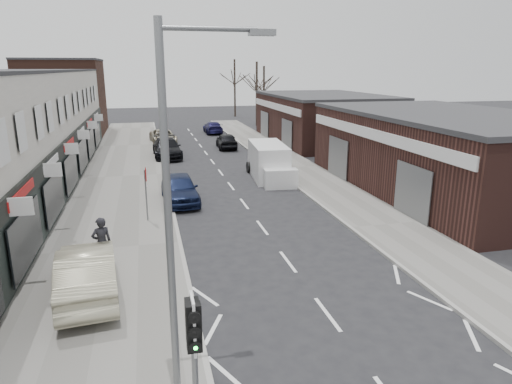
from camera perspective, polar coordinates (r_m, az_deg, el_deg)
ground at (r=12.97m, az=12.45°, el=-19.02°), size 160.00×160.00×0.00m
pavement_left at (r=32.38m, az=-16.32°, el=1.83°), size 5.50×64.00×0.12m
pavement_right at (r=34.08m, az=5.15°, el=3.05°), size 3.50×64.00×0.12m
brick_block_far at (r=55.28m, az=-22.83°, el=10.74°), size 8.00×10.00×8.00m
right_unit_near at (r=29.76m, az=22.80°, el=4.42°), size 10.00×18.00×4.50m
right_unit_far at (r=47.19m, az=8.38°, el=9.03°), size 10.00×16.00×4.50m
tree_far_a at (r=59.65m, az=0.09°, el=8.29°), size 3.60×3.60×8.00m
tree_far_b at (r=66.04m, az=0.98°, el=8.96°), size 3.60×3.60×7.50m
tree_far_c at (r=71.20m, az=-2.62°, el=9.41°), size 3.60×3.60×8.50m
traffic_light at (r=8.95m, az=-7.79°, el=-17.47°), size 0.28×0.60×3.10m
street_lamp at (r=9.12m, az=-9.88°, el=-1.61°), size 2.23×0.22×8.00m
warning_sign at (r=22.11m, az=-13.59°, el=1.67°), size 0.12×0.80×2.70m
white_van at (r=30.72m, az=1.64°, el=3.73°), size 2.55×6.14×2.32m
sedan_on_pavement at (r=15.75m, az=-20.37°, el=-9.32°), size 2.22×5.11×1.63m
pedestrian at (r=17.60m, az=-18.72°, el=-6.03°), size 0.82×0.67×1.93m
parked_car_left_a at (r=25.55m, az=-9.52°, el=0.44°), size 2.01×4.69×1.58m
parked_car_left_b at (r=38.84m, az=-11.07°, el=5.42°), size 2.36×5.48×1.57m
parked_car_left_c at (r=46.36m, az=-11.55°, el=6.82°), size 2.72×5.09×1.36m
parked_car_right_a at (r=33.52m, az=1.40°, el=3.96°), size 1.77×4.17×1.34m
parked_car_right_b at (r=42.58m, az=-3.70°, el=6.42°), size 1.88×4.27×1.43m
parked_car_right_c at (r=52.85m, az=-5.41°, el=8.05°), size 1.91×4.61×1.33m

